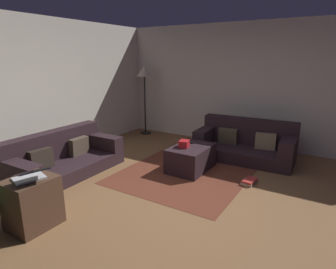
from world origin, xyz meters
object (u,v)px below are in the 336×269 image
Objects in this scene: couch_left at (62,158)px; side_table at (32,203)px; ottoman at (191,158)px; laptop at (30,176)px; gift_box at (184,144)px; tv_remote at (191,142)px; couch_right at (246,144)px; corner_lamp at (144,76)px; book_stack at (249,181)px.

couch_left is 1.58m from side_table.
couch_left is 2.16m from ottoman.
laptop is at bearing -105.97° from side_table.
gift_box reaches higher than ottoman.
gift_box is at bearing 124.21° from couch_left.
side_table reaches higher than ottoman.
side_table is 1.27× the size of laptop.
tv_remote is (1.47, -1.64, 0.17)m from couch_left.
tv_remote is at bearing 47.68° from couch_right.
corner_lamp is (2.84, 0.37, 1.17)m from couch_left.
book_stack is (-0.24, -1.14, -0.39)m from tv_remote.
couch_right reaches higher than gift_box.
tv_remote is 2.63m from corner_lamp.
couch_right is 3.01m from corner_lamp.
couch_left is 11.96× the size of tv_remote.
side_table is 3.02m from book_stack.
couch_left is 3.28× the size of side_table.
laptop is at bearing 145.07° from book_stack.
couch_right reaches higher than side_table.
book_stack is at bearing 107.97° from couch_right.
laptop is (-2.49, 0.68, 0.43)m from ottoman.
corner_lamp is (0.50, 2.74, 1.15)m from couch_right.
side_table is 1.98× the size of book_stack.
tv_remote is (0.29, 0.02, -0.05)m from gift_box.
laptop reaches higher than ottoman.
ottoman is 4.61× the size of gift_box.
corner_lamp is at bearing 53.39° from ottoman.
couch_left is 2.21m from tv_remote.
couch_right is 3.97× the size of laptop.
corner_lamp reaches higher than side_table.
book_stack is (2.44, -1.77, -0.26)m from side_table.
couch_left reaches higher than book_stack.
couch_left is 1.14× the size of corner_lamp.
book_stack is (2.46, -1.71, -0.60)m from laptop.
laptop is at bearing -160.55° from corner_lamp.
ottoman is 1.86× the size of laptop.
tv_remote is at bearing 78.04° from book_stack.
couch_left is at bearing 113.80° from book_stack.
corner_lamp is at bearing 62.90° from book_stack.
gift_box is at bearing -147.93° from tv_remote.
corner_lamp reaches higher than book_stack.
corner_lamp is at bearing -12.72° from couch_right.
ottoman is at bearing 57.67° from couch_right.
tv_remote is at bearing 130.84° from couch_left.
couch_left is 3.09m from corner_lamp.
gift_box is 0.30m from tv_remote.
couch_right is 1.08× the size of corner_lamp.
side_table is 0.35× the size of corner_lamp.
gift_box is (1.17, -1.66, 0.21)m from couch_left.
corner_lamp reaches higher than ottoman.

